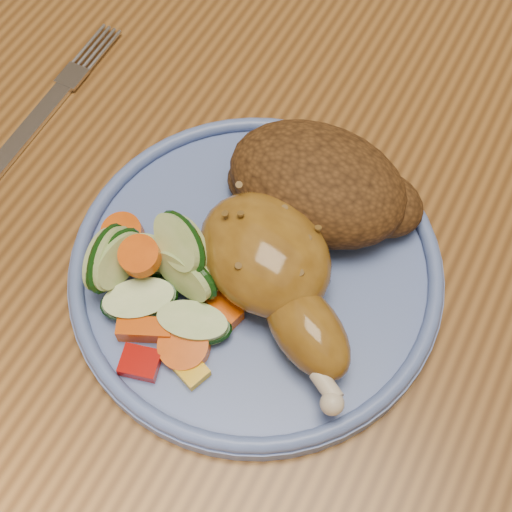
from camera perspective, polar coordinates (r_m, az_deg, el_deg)
name	(u,v)px	position (r m, az deg, el deg)	size (l,w,h in m)	color
ground	(285,451)	(1.21, 2.30, -15.31)	(4.00, 4.00, 0.00)	brown
dining_table	(314,255)	(0.58, 4.62, 0.07)	(0.90, 1.40, 0.75)	brown
plate	(256,271)	(0.47, 0.00, -1.23)	(0.24, 0.24, 0.01)	#536BB1
plate_rim	(256,263)	(0.46, 0.00, -0.60)	(0.24, 0.24, 0.01)	#536BB1
chicken_leg	(275,272)	(0.44, 1.51, -1.25)	(0.14, 0.12, 0.05)	#8E601D
rice_pilaf	(321,185)	(0.47, 5.24, 5.65)	(0.13, 0.09, 0.05)	#4F2F13
vegetable_pile	(154,278)	(0.45, -8.15, -1.78)	(0.12, 0.11, 0.05)	#A50A05
fork	(39,117)	(0.57, -16.97, 10.62)	(0.02, 0.17, 0.00)	silver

